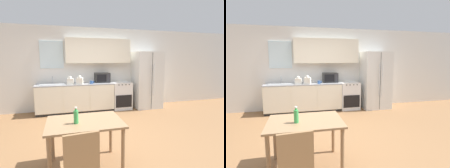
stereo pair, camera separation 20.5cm
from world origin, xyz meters
TOP-DOWN VIEW (x-y plane):
  - ground_plane at (0.00, 0.00)m, footprint 12.00×12.00m
  - wall_back at (0.07, 2.20)m, footprint 12.00×0.38m
  - kitchen_counter at (-0.41, 1.90)m, footprint 2.39×0.63m
  - oven_range at (1.10, 1.90)m, footprint 0.62×0.63m
  - refrigerator at (2.02, 1.84)m, footprint 0.92×0.78m
  - kitchen_sink at (-1.09, 1.91)m, footprint 0.75×0.41m
  - microwave at (0.47, 2.00)m, footprint 0.47×0.37m
  - coffee_mug at (0.07, 1.74)m, footprint 0.13×0.09m
  - grocery_bag_0 at (-0.29, 1.73)m, footprint 0.23×0.21m
  - grocery_bag_1 at (-0.57, 1.77)m, footprint 0.21×0.18m
  - dining_table at (-0.48, -1.10)m, footprint 1.11×0.79m
  - dining_chair_near at (-0.62, -1.87)m, footprint 0.43×0.43m
  - drink_bottle at (-0.61, -1.16)m, footprint 0.07×0.07m

SIDE VIEW (x-z plane):
  - ground_plane at x=0.00m, z-range 0.00..0.00m
  - oven_range at x=1.10m, z-range 0.00..0.91m
  - kitchen_counter at x=-0.41m, z-range 0.00..0.91m
  - dining_chair_near at x=-0.62m, z-range 0.07..1.00m
  - dining_table at x=-0.48m, z-range 0.26..1.01m
  - drink_bottle at x=-0.61m, z-range 0.73..0.97m
  - kitchen_sink at x=-1.09m, z-range 0.81..1.04m
  - coffee_mug at x=0.07m, z-range 0.91..1.00m
  - refrigerator at x=2.02m, z-range 0.00..1.92m
  - grocery_bag_1 at x=-0.57m, z-range 0.89..1.15m
  - grocery_bag_0 at x=-0.29m, z-range 0.89..1.16m
  - microwave at x=0.47m, z-range 0.91..1.23m
  - wall_back at x=0.07m, z-range 0.13..2.83m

